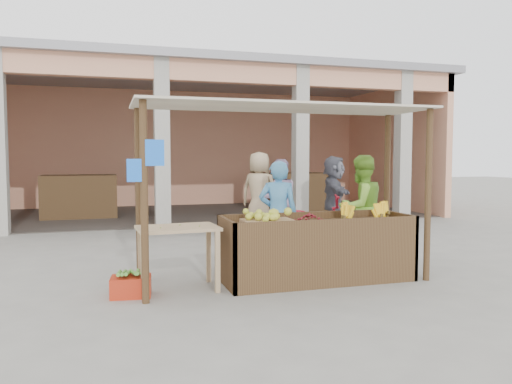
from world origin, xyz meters
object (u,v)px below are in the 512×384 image
object	(u,v)px
red_crate	(131,286)
vendor_green	(361,205)
vendor_blue	(278,211)
side_table	(178,237)
motorcycle	(308,222)
fruit_stall	(317,251)

from	to	relation	value
red_crate	vendor_green	xyz separation A→B (m)	(3.74, 1.14, 0.79)
vendor_blue	vendor_green	xyz separation A→B (m)	(1.48, 0.10, 0.04)
side_table	vendor_blue	xyz separation A→B (m)	(1.66, 0.89, 0.20)
red_crate	vendor_blue	bearing A→B (deg)	31.66
side_table	vendor_blue	world-z (taller)	vendor_blue
vendor_green	motorcycle	bearing A→B (deg)	-77.96
side_table	fruit_stall	bearing A→B (deg)	-4.87
side_table	red_crate	bearing A→B (deg)	-169.36
fruit_stall	vendor_blue	xyz separation A→B (m)	(-0.24, 0.93, 0.48)
vendor_blue	motorcycle	size ratio (longest dim) A/B	0.87
side_table	motorcycle	xyz separation A→B (m)	(2.64, 2.03, -0.15)
fruit_stall	vendor_green	xyz separation A→B (m)	(1.24, 1.03, 0.51)
side_table	vendor_green	distance (m)	3.30
side_table	vendor_blue	distance (m)	1.90
vendor_blue	motorcycle	distance (m)	1.55
fruit_stall	vendor_blue	world-z (taller)	vendor_blue
vendor_blue	vendor_green	bearing A→B (deg)	-155.32
fruit_stall	red_crate	bearing A→B (deg)	-177.50
side_table	vendor_green	world-z (taller)	vendor_green
fruit_stall	motorcycle	world-z (taller)	motorcycle
fruit_stall	red_crate	world-z (taller)	fruit_stall
vendor_blue	motorcycle	world-z (taller)	vendor_blue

